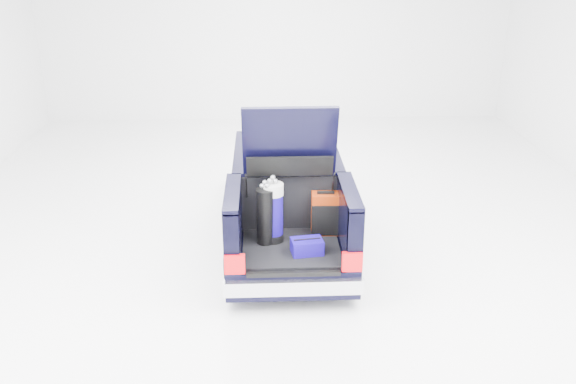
{
  "coord_description": "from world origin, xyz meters",
  "views": [
    {
      "loc": [
        -0.36,
        -8.85,
        4.49
      ],
      "look_at": [
        0.0,
        -0.5,
        0.99
      ],
      "focal_mm": 38.0,
      "sensor_mm": 36.0,
      "label": 1
    }
  ],
  "objects_px": {
    "car": "(286,196)",
    "blue_duffel": "(307,246)",
    "red_suitcase": "(325,214)",
    "black_golf_bag": "(265,216)",
    "blue_golf_bag": "(273,212)"
  },
  "relations": [
    {
      "from": "black_golf_bag",
      "to": "blue_duffel",
      "type": "relative_size",
      "value": 2.0
    },
    {
      "from": "car",
      "to": "blue_golf_bag",
      "type": "xyz_separation_m",
      "value": [
        -0.24,
        -1.4,
        0.36
      ]
    },
    {
      "from": "red_suitcase",
      "to": "blue_duffel",
      "type": "height_order",
      "value": "red_suitcase"
    },
    {
      "from": "red_suitcase",
      "to": "black_golf_bag",
      "type": "relative_size",
      "value": 0.71
    },
    {
      "from": "car",
      "to": "blue_duffel",
      "type": "height_order",
      "value": "car"
    },
    {
      "from": "car",
      "to": "black_golf_bag",
      "type": "distance_m",
      "value": 1.54
    },
    {
      "from": "blue_duffel",
      "to": "black_golf_bag",
      "type": "bearing_deg",
      "value": 141.02
    },
    {
      "from": "car",
      "to": "red_suitcase",
      "type": "height_order",
      "value": "car"
    },
    {
      "from": "red_suitcase",
      "to": "black_golf_bag",
      "type": "xyz_separation_m",
      "value": [
        -0.85,
        -0.26,
        0.11
      ]
    },
    {
      "from": "red_suitcase",
      "to": "black_golf_bag",
      "type": "height_order",
      "value": "black_golf_bag"
    },
    {
      "from": "car",
      "to": "black_golf_bag",
      "type": "height_order",
      "value": "car"
    },
    {
      "from": "red_suitcase",
      "to": "blue_golf_bag",
      "type": "distance_m",
      "value": 0.77
    },
    {
      "from": "blue_duffel",
      "to": "car",
      "type": "bearing_deg",
      "value": 88.34
    },
    {
      "from": "car",
      "to": "black_golf_bag",
      "type": "xyz_separation_m",
      "value": [
        -0.35,
        -1.46,
        0.33
      ]
    },
    {
      "from": "red_suitcase",
      "to": "blue_duffel",
      "type": "xyz_separation_m",
      "value": [
        -0.3,
        -0.59,
        -0.2
      ]
    }
  ]
}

